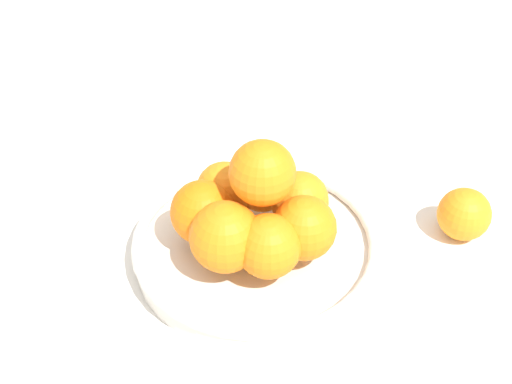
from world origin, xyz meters
TOP-DOWN VIEW (x-y plane):
  - ground_plane at (0.00, 0.00)m, footprint 4.00×4.00m
  - fruit_bowl at (0.00, 0.00)m, footprint 0.29×0.29m
  - orange_pile at (0.00, 0.00)m, footprint 0.19×0.18m
  - stray_orange at (-0.21, -0.15)m, footprint 0.06×0.06m

SIDE VIEW (x-z plane):
  - ground_plane at x=0.00m, z-range 0.00..0.00m
  - fruit_bowl at x=0.00m, z-range 0.00..0.04m
  - stray_orange at x=-0.21m, z-range 0.00..0.06m
  - orange_pile at x=0.00m, z-range 0.01..0.15m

